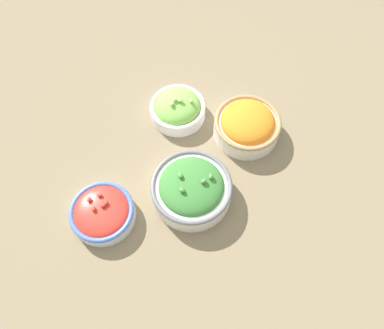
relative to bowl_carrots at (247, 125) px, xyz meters
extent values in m
plane|color=#75664C|center=(0.16, -0.08, -0.04)|extent=(3.00, 3.00, 0.00)
cylinder|color=silver|center=(0.00, 0.00, -0.01)|extent=(0.17, 0.17, 0.05)
torus|color=#997A4C|center=(0.00, 0.00, 0.01)|extent=(0.17, 0.17, 0.01)
ellipsoid|color=orange|center=(0.00, 0.00, 0.01)|extent=(0.14, 0.14, 0.06)
cylinder|color=silver|center=(0.23, -0.05, -0.01)|extent=(0.19, 0.19, 0.05)
torus|color=slate|center=(0.23, -0.05, 0.02)|extent=(0.19, 0.19, 0.01)
ellipsoid|color=#387533|center=(0.23, -0.05, 0.02)|extent=(0.16, 0.16, 0.05)
ellipsoid|color=#47893D|center=(0.22, -0.03, 0.04)|extent=(0.02, 0.02, 0.01)
ellipsoid|color=#47893D|center=(0.26, -0.06, 0.04)|extent=(0.01, 0.02, 0.01)
ellipsoid|color=#47893D|center=(0.23, -0.08, 0.04)|extent=(0.02, 0.02, 0.01)
ellipsoid|color=#47893D|center=(0.20, -0.02, 0.04)|extent=(0.02, 0.01, 0.01)
cylinder|color=silver|center=(0.37, -0.22, -0.02)|extent=(0.15, 0.15, 0.04)
torus|color=#4766B7|center=(0.37, -0.22, 0.00)|extent=(0.15, 0.15, 0.01)
ellipsoid|color=red|center=(0.37, -0.22, 0.00)|extent=(0.13, 0.13, 0.03)
ellipsoid|color=red|center=(0.34, -0.23, 0.02)|extent=(0.01, 0.02, 0.01)
ellipsoid|color=red|center=(0.35, -0.21, 0.02)|extent=(0.02, 0.02, 0.01)
ellipsoid|color=red|center=(0.36, -0.21, 0.02)|extent=(0.01, 0.02, 0.01)
ellipsoid|color=red|center=(0.36, -0.25, 0.02)|extent=(0.01, 0.01, 0.01)
ellipsoid|color=red|center=(0.38, -0.23, 0.02)|extent=(0.02, 0.01, 0.01)
cylinder|color=white|center=(0.03, -0.19, -0.02)|extent=(0.15, 0.15, 0.04)
torus|color=silver|center=(0.03, -0.19, 0.00)|extent=(0.15, 0.15, 0.01)
ellipsoid|color=#7ABC4C|center=(0.03, -0.19, 0.00)|extent=(0.12, 0.12, 0.06)
ellipsoid|color=#99D166|center=(0.03, -0.19, 0.03)|extent=(0.02, 0.01, 0.01)
ellipsoid|color=#99D166|center=(0.01, -0.16, 0.03)|extent=(0.02, 0.02, 0.01)
ellipsoid|color=#99D166|center=(0.05, -0.20, 0.03)|extent=(0.02, 0.01, 0.01)
ellipsoid|color=#99D166|center=(0.03, -0.18, 0.03)|extent=(0.02, 0.02, 0.01)
camera|label=1|loc=(0.55, 0.11, 0.82)|focal=35.00mm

